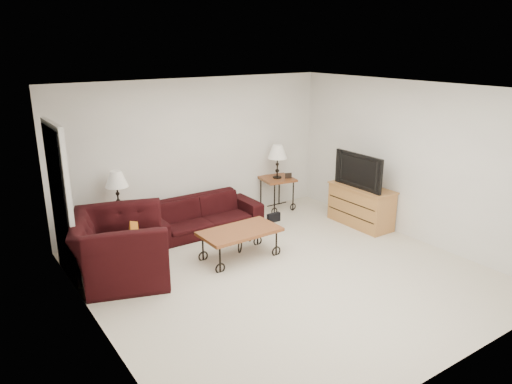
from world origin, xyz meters
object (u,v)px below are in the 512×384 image
at_px(television, 362,170).
at_px(armchair, 120,247).
at_px(lamp_left, 117,190).
at_px(tv_stand, 361,206).
at_px(side_table_right, 277,194).
at_px(coffee_table, 240,244).
at_px(lamp_right, 277,161).
at_px(side_table_left, 121,228).
at_px(backpack, 269,213).
at_px(sofa, 203,215).

bearing_deg(television, armchair, -95.89).
bearing_deg(television, lamp_left, -111.31).
bearing_deg(tv_stand, side_table_right, 116.55).
bearing_deg(coffee_table, lamp_right, 39.27).
distance_m(side_table_right, lamp_right, 0.63).
height_order(side_table_left, television, television).
relative_size(lamp_left, coffee_table, 0.52).
distance_m(side_table_left, backpack, 2.47).
distance_m(sofa, lamp_right, 1.80).
bearing_deg(side_table_left, television, -21.31).
distance_m(lamp_left, tv_stand, 4.06).
height_order(sofa, side_table_right, side_table_right).
height_order(side_table_right, television, television).
bearing_deg(lamp_right, television, -64.08).
bearing_deg(television, lamp_right, -154.08).
bearing_deg(tv_stand, sofa, 152.01).
xyz_separation_m(sofa, tv_stand, (2.40, -1.28, 0.06)).
bearing_deg(sofa, coffee_table, -92.56).
bearing_deg(television, coffee_table, -91.01).
distance_m(lamp_left, armchair, 1.19).
height_order(sofa, tv_stand, tv_stand).
distance_m(coffee_table, television, 2.55).
xyz_separation_m(lamp_left, tv_stand, (3.75, -1.46, -0.56)).
bearing_deg(side_table_right, tv_stand, -63.45).
bearing_deg(sofa, tv_stand, -27.99).
distance_m(coffee_table, armchair, 1.71).
distance_m(sofa, coffee_table, 1.24).
relative_size(lamp_left, backpack, 1.25).
distance_m(side_table_left, television, 4.06).
height_order(side_table_right, lamp_right, lamp_right).
relative_size(sofa, television, 1.92).
distance_m(lamp_left, lamp_right, 3.03).
distance_m(tv_stand, television, 0.64).
xyz_separation_m(side_table_right, lamp_right, (0.00, 0.00, 0.63)).
bearing_deg(sofa, side_table_left, 172.42).
height_order(side_table_left, coffee_table, side_table_left).
bearing_deg(sofa, television, -28.19).
height_order(side_table_left, backpack, side_table_left).
bearing_deg(armchair, coffee_table, -83.97).
distance_m(coffee_table, tv_stand, 2.46).
relative_size(side_table_left, armchair, 0.45).
bearing_deg(coffee_table, lamp_left, 132.54).
height_order(lamp_left, backpack, lamp_left).
relative_size(side_table_left, lamp_left, 1.00).
bearing_deg(lamp_left, coffee_table, -47.46).
xyz_separation_m(sofa, television, (2.38, -1.28, 0.70)).
height_order(side_table_left, side_table_right, side_table_right).
distance_m(armchair, backpack, 2.78).
relative_size(tv_stand, backpack, 2.37).
bearing_deg(side_table_left, backpack, -14.67).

